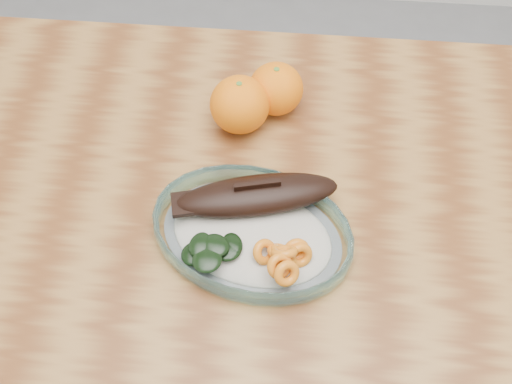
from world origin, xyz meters
TOP-DOWN VIEW (x-y plane):
  - dining_table at (0.00, 0.00)m, footprint 1.20×0.80m
  - plated_meal at (-0.06, -0.00)m, footprint 0.57×0.57m
  - orange_left at (-0.09, 0.19)m, footprint 0.09×0.09m
  - orange_right at (-0.04, 0.23)m, footprint 0.08×0.08m

SIDE VIEW (x-z plane):
  - dining_table at x=0.00m, z-range 0.28..1.03m
  - plated_meal at x=-0.06m, z-range 0.73..0.81m
  - orange_right at x=-0.04m, z-range 0.75..0.83m
  - orange_left at x=-0.09m, z-range 0.75..0.84m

